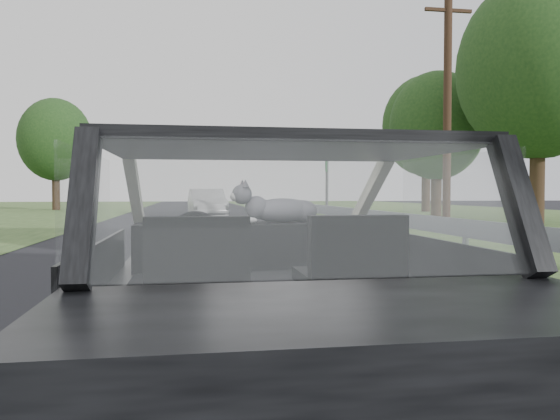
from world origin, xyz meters
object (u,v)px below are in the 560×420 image
object	(u,v)px
subject_car	(268,277)
other_car	(207,204)
cat	(283,209)
utility_pole	(447,109)
highway_sign	(327,190)

from	to	relation	value
subject_car	other_car	world-z (taller)	subject_car
cat	other_car	size ratio (longest dim) A/B	0.15
cat	other_car	xyz separation A→B (m)	(0.11, 20.32, -0.42)
utility_pole	highway_sign	bearing A→B (deg)	125.71
cat	utility_pole	world-z (taller)	utility_pole
utility_pole	other_car	bearing A→B (deg)	129.59
other_car	utility_pole	xyz separation A→B (m)	(6.97, -8.43, 3.03)
other_car	highway_sign	xyz separation A→B (m)	(4.21, -4.59, 0.60)
other_car	cat	bearing A→B (deg)	-94.03
subject_car	highway_sign	world-z (taller)	highway_sign
cat	highway_sign	distance (m)	16.32
other_car	utility_pole	bearing A→B (deg)	-54.13
cat	subject_car	bearing A→B (deg)	-118.76
cat	highway_sign	world-z (taller)	highway_sign
cat	other_car	distance (m)	20.32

